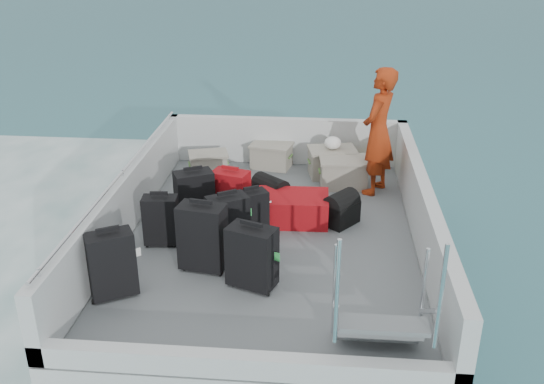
{
  "coord_description": "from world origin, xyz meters",
  "views": [
    {
      "loc": [
        0.58,
        -6.31,
        3.99
      ],
      "look_at": [
        -0.03,
        0.41,
        1.0
      ],
      "focal_mm": 40.0,
      "sensor_mm": 36.0,
      "label": 1
    }
  ],
  "objects_px": {
    "suitcase_3": "(203,238)",
    "suitcase_6": "(252,258)",
    "suitcase_0": "(112,265)",
    "crate_1": "(271,156)",
    "suitcase_2": "(195,197)",
    "suitcase_7": "(252,212)",
    "suitcase_4": "(228,224)",
    "crate_3": "(343,173)",
    "suitcase_8": "(293,208)",
    "crate_0": "(209,165)",
    "suitcase_1": "(161,221)",
    "suitcase_5": "(231,195)",
    "passenger": "(378,132)",
    "crate_2": "(332,163)"
  },
  "relations": [
    {
      "from": "suitcase_7",
      "to": "suitcase_6",
      "type": "bearing_deg",
      "value": -113.1
    },
    {
      "from": "suitcase_8",
      "to": "suitcase_5",
      "type": "bearing_deg",
      "value": 86.24
    },
    {
      "from": "suitcase_2",
      "to": "crate_2",
      "type": "xyz_separation_m",
      "value": [
        1.67,
        1.65,
        -0.14
      ]
    },
    {
      "from": "suitcase_1",
      "to": "suitcase_8",
      "type": "distance_m",
      "value": 1.63
    },
    {
      "from": "suitcase_3",
      "to": "suitcase_6",
      "type": "distance_m",
      "value": 0.63
    },
    {
      "from": "suitcase_3",
      "to": "suitcase_2",
      "type": "bearing_deg",
      "value": 116.41
    },
    {
      "from": "suitcase_6",
      "to": "crate_0",
      "type": "bearing_deg",
      "value": 129.8
    },
    {
      "from": "suitcase_3",
      "to": "crate_2",
      "type": "distance_m",
      "value": 3.07
    },
    {
      "from": "suitcase_4",
      "to": "crate_2",
      "type": "relative_size",
      "value": 1.03
    },
    {
      "from": "suitcase_4",
      "to": "crate_1",
      "type": "distance_m",
      "value": 2.59
    },
    {
      "from": "suitcase_8",
      "to": "suitcase_2",
      "type": "bearing_deg",
      "value": 94.86
    },
    {
      "from": "suitcase_0",
      "to": "suitcase_3",
      "type": "height_order",
      "value": "suitcase_3"
    },
    {
      "from": "suitcase_2",
      "to": "suitcase_4",
      "type": "bearing_deg",
      "value": -78.59
    },
    {
      "from": "suitcase_3",
      "to": "crate_0",
      "type": "relative_size",
      "value": 1.42
    },
    {
      "from": "passenger",
      "to": "suitcase_6",
      "type": "bearing_deg",
      "value": -2.64
    },
    {
      "from": "suitcase_1",
      "to": "suitcase_6",
      "type": "height_order",
      "value": "suitcase_6"
    },
    {
      "from": "crate_0",
      "to": "crate_3",
      "type": "distance_m",
      "value": 1.96
    },
    {
      "from": "suitcase_2",
      "to": "suitcase_0",
      "type": "bearing_deg",
      "value": -131.73
    },
    {
      "from": "suitcase_0",
      "to": "crate_2",
      "type": "relative_size",
      "value": 1.08
    },
    {
      "from": "suitcase_7",
      "to": "crate_0",
      "type": "distance_m",
      "value": 1.94
    },
    {
      "from": "suitcase_0",
      "to": "crate_1",
      "type": "height_order",
      "value": "suitcase_0"
    },
    {
      "from": "crate_2",
      "to": "suitcase_0",
      "type": "bearing_deg",
      "value": -122.61
    },
    {
      "from": "suitcase_5",
      "to": "suitcase_7",
      "type": "bearing_deg",
      "value": -35.63
    },
    {
      "from": "suitcase_3",
      "to": "crate_1",
      "type": "distance_m",
      "value": 3.04
    },
    {
      "from": "suitcase_6",
      "to": "crate_1",
      "type": "height_order",
      "value": "suitcase_6"
    },
    {
      "from": "suitcase_7",
      "to": "passenger",
      "type": "xyz_separation_m",
      "value": [
        1.53,
        1.37,
        0.59
      ]
    },
    {
      "from": "suitcase_3",
      "to": "suitcase_5",
      "type": "distance_m",
      "value": 1.26
    },
    {
      "from": "suitcase_7",
      "to": "crate_1",
      "type": "distance_m",
      "value": 2.15
    },
    {
      "from": "suitcase_5",
      "to": "crate_3",
      "type": "xyz_separation_m",
      "value": [
        1.41,
        1.11,
        -0.12
      ]
    },
    {
      "from": "suitcase_0",
      "to": "suitcase_5",
      "type": "bearing_deg",
      "value": 34.67
    },
    {
      "from": "suitcase_3",
      "to": "crate_2",
      "type": "bearing_deg",
      "value": 73.94
    },
    {
      "from": "suitcase_4",
      "to": "crate_0",
      "type": "xyz_separation_m",
      "value": [
        -0.63,
        2.18,
        -0.17
      ]
    },
    {
      "from": "crate_0",
      "to": "crate_3",
      "type": "bearing_deg",
      "value": -6.99
    },
    {
      "from": "suitcase_3",
      "to": "crate_3",
      "type": "bearing_deg",
      "value": 67.59
    },
    {
      "from": "suitcase_6",
      "to": "crate_2",
      "type": "relative_size",
      "value": 1.03
    },
    {
      "from": "crate_2",
      "to": "passenger",
      "type": "xyz_separation_m",
      "value": [
        0.59,
        -0.52,
        0.67
      ]
    },
    {
      "from": "suitcase_8",
      "to": "suitcase_7",
      "type": "bearing_deg",
      "value": 126.49
    },
    {
      "from": "crate_3",
      "to": "suitcase_0",
      "type": "bearing_deg",
      "value": -127.8
    },
    {
      "from": "suitcase_6",
      "to": "crate_0",
      "type": "distance_m",
      "value": 3.07
    },
    {
      "from": "suitcase_1",
      "to": "suitcase_4",
      "type": "relative_size",
      "value": 0.9
    },
    {
      "from": "suitcase_0",
      "to": "suitcase_8",
      "type": "xyz_separation_m",
      "value": [
        1.65,
        1.81,
        -0.17
      ]
    },
    {
      "from": "suitcase_8",
      "to": "crate_3",
      "type": "distance_m",
      "value": 1.32
    },
    {
      "from": "suitcase_2",
      "to": "suitcase_6",
      "type": "height_order",
      "value": "suitcase_6"
    },
    {
      "from": "suitcase_1",
      "to": "suitcase_6",
      "type": "distance_m",
      "value": 1.38
    },
    {
      "from": "crate_1",
      "to": "suitcase_1",
      "type": "bearing_deg",
      "value": -112.23
    },
    {
      "from": "suitcase_7",
      "to": "crate_0",
      "type": "xyz_separation_m",
      "value": [
        -0.84,
        1.75,
        -0.11
      ]
    },
    {
      "from": "suitcase_4",
      "to": "crate_3",
      "type": "height_order",
      "value": "suitcase_4"
    },
    {
      "from": "suitcase_3",
      "to": "suitcase_6",
      "type": "bearing_deg",
      "value": -17.92
    },
    {
      "from": "suitcase_0",
      "to": "crate_3",
      "type": "height_order",
      "value": "suitcase_0"
    },
    {
      "from": "crate_3",
      "to": "suitcase_8",
      "type": "bearing_deg",
      "value": -119.11
    }
  ]
}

